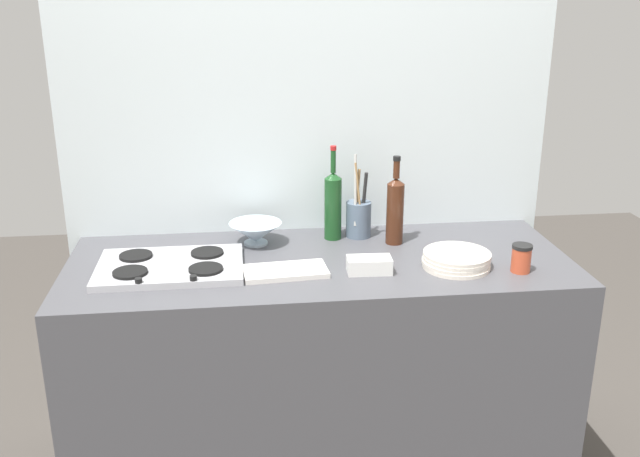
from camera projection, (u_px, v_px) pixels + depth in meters
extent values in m
cube|color=#4C4C51|center=(320.00, 370.00, 2.69)|extent=(1.80, 0.70, 0.90)
cube|color=silver|center=(309.00, 179.00, 2.83)|extent=(1.90, 0.06, 2.20)
cube|color=#B2B2B7|center=(170.00, 267.00, 2.45)|extent=(0.50, 0.34, 0.02)
cylinder|color=black|center=(130.00, 272.00, 2.36)|extent=(0.12, 0.12, 0.01)
cylinder|color=black|center=(206.00, 269.00, 2.39)|extent=(0.12, 0.12, 0.01)
cylinder|color=black|center=(136.00, 256.00, 2.51)|extent=(0.12, 0.12, 0.01)
cylinder|color=black|center=(207.00, 253.00, 2.53)|extent=(0.12, 0.12, 0.01)
cylinder|color=black|center=(139.00, 280.00, 2.29)|extent=(0.02, 0.02, 0.02)
cylinder|color=black|center=(193.00, 278.00, 2.31)|extent=(0.02, 0.02, 0.02)
cylinder|color=silver|center=(456.00, 265.00, 2.48)|extent=(0.24, 0.24, 0.01)
cylinder|color=silver|center=(456.00, 262.00, 2.48)|extent=(0.24, 0.24, 0.01)
cylinder|color=silver|center=(457.00, 258.00, 2.47)|extent=(0.24, 0.24, 0.01)
cylinder|color=silver|center=(457.00, 254.00, 2.47)|extent=(0.24, 0.24, 0.01)
cylinder|color=#472314|center=(395.00, 214.00, 2.67)|extent=(0.07, 0.07, 0.23)
cone|color=#472314|center=(396.00, 181.00, 2.63)|extent=(0.07, 0.07, 0.02)
cylinder|color=#472314|center=(397.00, 169.00, 2.62)|extent=(0.02, 0.02, 0.07)
cylinder|color=black|center=(397.00, 158.00, 2.60)|extent=(0.03, 0.03, 0.02)
cylinder|color=#19471E|center=(333.00, 209.00, 2.72)|extent=(0.07, 0.07, 0.24)
cone|color=#19471E|center=(333.00, 176.00, 2.68)|extent=(0.07, 0.07, 0.02)
cylinder|color=#19471E|center=(333.00, 161.00, 2.66)|extent=(0.02, 0.02, 0.09)
cylinder|color=#B21E1E|center=(333.00, 148.00, 2.64)|extent=(0.02, 0.02, 0.02)
cylinder|color=silver|center=(256.00, 243.00, 2.70)|extent=(0.09, 0.09, 0.01)
cone|color=silver|center=(256.00, 232.00, 2.68)|extent=(0.20, 0.20, 0.08)
cube|color=white|center=(369.00, 265.00, 2.43)|extent=(0.15, 0.09, 0.05)
cylinder|color=slate|center=(359.00, 219.00, 2.76)|extent=(0.10, 0.10, 0.14)
cylinder|color=#997247|center=(359.00, 194.00, 2.70)|extent=(0.03, 0.04, 0.24)
cylinder|color=#262626|center=(364.00, 197.00, 2.72)|extent=(0.02, 0.04, 0.21)
cylinder|color=#997247|center=(357.00, 196.00, 2.73)|extent=(0.02, 0.02, 0.21)
cylinder|color=#B7B7B2|center=(355.00, 190.00, 2.70)|extent=(0.01, 0.05, 0.27)
cylinder|color=#C64C2D|center=(521.00, 260.00, 2.43)|extent=(0.07, 0.07, 0.09)
cylinder|color=black|center=(522.00, 246.00, 2.41)|extent=(0.07, 0.07, 0.01)
cube|color=silver|center=(285.00, 271.00, 2.42)|extent=(0.30, 0.17, 0.02)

